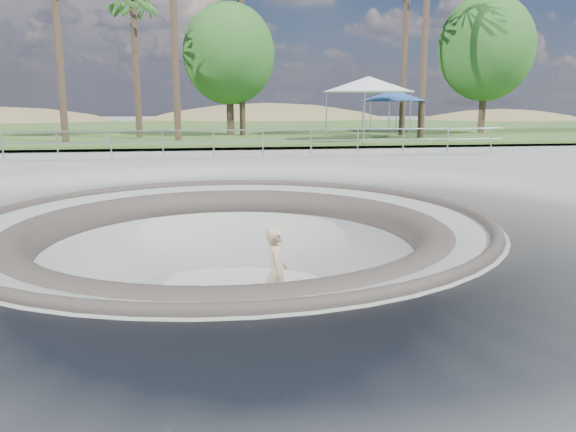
% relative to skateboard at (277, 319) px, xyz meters
% --- Properties ---
extents(ground, '(180.00, 180.00, 0.00)m').
position_rel_skateboard_xyz_m(ground, '(-0.83, 0.78, 1.84)').
color(ground, '#A4A5A0').
rests_on(ground, ground).
extents(skate_bowl, '(14.00, 14.00, 4.10)m').
position_rel_skateboard_xyz_m(skate_bowl, '(-0.83, 0.78, 0.01)').
color(skate_bowl, '#A4A5A0').
rests_on(skate_bowl, ground).
extents(grass_strip, '(180.00, 36.00, 0.12)m').
position_rel_skateboard_xyz_m(grass_strip, '(-0.83, 34.78, 2.06)').
color(grass_strip, '#436127').
rests_on(grass_strip, ground).
extents(distant_hills, '(103.20, 45.00, 28.60)m').
position_rel_skateboard_xyz_m(distant_hills, '(2.95, 57.95, -5.18)').
color(distant_hills, olive).
rests_on(distant_hills, ground).
extents(safety_railing, '(25.00, 0.06, 1.03)m').
position_rel_skateboard_xyz_m(safety_railing, '(-0.83, 12.78, 2.53)').
color(safety_railing, '#95999D').
rests_on(safety_railing, ground).
extents(skateboard, '(0.79, 0.26, 0.08)m').
position_rel_skateboard_xyz_m(skateboard, '(0.00, 0.00, 0.00)').
color(skateboard, olive).
rests_on(skateboard, ground).
extents(skater, '(0.48, 0.68, 1.80)m').
position_rel_skateboard_xyz_m(skater, '(0.00, 0.00, 0.92)').
color(skater, tan).
rests_on(skater, skateboard).
extents(canopy_white, '(5.99, 5.99, 3.31)m').
position_rel_skateboard_xyz_m(canopy_white, '(7.38, 18.78, 5.02)').
color(canopy_white, '#95999D').
rests_on(canopy_white, ground).
extents(canopy_blue, '(5.07, 5.07, 2.71)m').
position_rel_skateboard_xyz_m(canopy_blue, '(9.77, 21.64, 4.49)').
color(canopy_blue, '#95999D').
rests_on(canopy_blue, ground).
extents(palm_b, '(2.60, 2.60, 8.67)m').
position_rel_skateboard_xyz_m(palm_b, '(-4.79, 23.35, 9.41)').
color(palm_b, brown).
rests_on(palm_b, ground).
extents(bushy_tree_mid, '(5.53, 5.03, 7.98)m').
position_rel_skateboard_xyz_m(bushy_tree_mid, '(0.52, 25.03, 6.95)').
color(bushy_tree_mid, brown).
rests_on(bushy_tree_mid, ground).
extents(bushy_tree_right, '(6.14, 5.58, 8.86)m').
position_rel_skateboard_xyz_m(bushy_tree_right, '(16.91, 24.72, 7.50)').
color(bushy_tree_right, brown).
rests_on(bushy_tree_right, ground).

